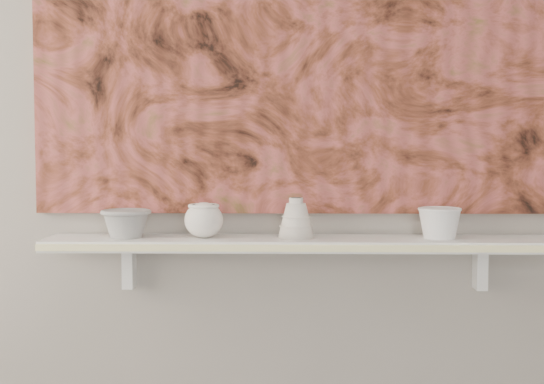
{
  "coord_description": "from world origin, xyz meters",
  "views": [
    {
      "loc": [
        -0.05,
        -0.52,
        1.19
      ],
      "look_at": [
        -0.09,
        1.49,
        1.06
      ],
      "focal_mm": 50.0,
      "sensor_mm": 36.0,
      "label": 1
    }
  ],
  "objects_px": {
    "painting": "(304,14)",
    "bowl_grey": "(126,223)",
    "cup_cream": "(204,220)",
    "shelf": "(304,244)",
    "bowl_white": "(440,223)",
    "bell_vessel": "(296,218)"
  },
  "relations": [
    {
      "from": "painting",
      "to": "bowl_grey",
      "type": "height_order",
      "value": "painting"
    },
    {
      "from": "bowl_grey",
      "to": "cup_cream",
      "type": "height_order",
      "value": "cup_cream"
    },
    {
      "from": "shelf",
      "to": "painting",
      "type": "relative_size",
      "value": 0.93
    },
    {
      "from": "bowl_grey",
      "to": "bowl_white",
      "type": "relative_size",
      "value": 1.17
    },
    {
      "from": "painting",
      "to": "bowl_white",
      "type": "bearing_deg",
      "value": -12.51
    },
    {
      "from": "cup_cream",
      "to": "bowl_white",
      "type": "relative_size",
      "value": 0.9
    },
    {
      "from": "bell_vessel",
      "to": "bowl_white",
      "type": "relative_size",
      "value": 0.94
    },
    {
      "from": "painting",
      "to": "cup_cream",
      "type": "relative_size",
      "value": 14.32
    },
    {
      "from": "bell_vessel",
      "to": "bowl_white",
      "type": "bearing_deg",
      "value": 0.0
    },
    {
      "from": "cup_cream",
      "to": "bell_vessel",
      "type": "relative_size",
      "value": 0.96
    },
    {
      "from": "bell_vessel",
      "to": "shelf",
      "type": "bearing_deg",
      "value": 0.0
    },
    {
      "from": "bowl_grey",
      "to": "bell_vessel",
      "type": "bearing_deg",
      "value": 0.0
    },
    {
      "from": "bowl_grey",
      "to": "bell_vessel",
      "type": "relative_size",
      "value": 1.25
    },
    {
      "from": "painting",
      "to": "bowl_white",
      "type": "xyz_separation_m",
      "value": [
        0.36,
        -0.08,
        -0.57
      ]
    },
    {
      "from": "shelf",
      "to": "bell_vessel",
      "type": "relative_size",
      "value": 12.78
    },
    {
      "from": "shelf",
      "to": "painting",
      "type": "distance_m",
      "value": 0.63
    },
    {
      "from": "shelf",
      "to": "cup_cream",
      "type": "bearing_deg",
      "value": 180.0
    },
    {
      "from": "shelf",
      "to": "bowl_white",
      "type": "relative_size",
      "value": 12.05
    },
    {
      "from": "cup_cream",
      "to": "bell_vessel",
      "type": "bearing_deg",
      "value": 0.0
    },
    {
      "from": "painting",
      "to": "bell_vessel",
      "type": "bearing_deg",
      "value": -105.67
    },
    {
      "from": "bowl_grey",
      "to": "cup_cream",
      "type": "relative_size",
      "value": 1.3
    },
    {
      "from": "cup_cream",
      "to": "bowl_white",
      "type": "bearing_deg",
      "value": 0.0
    }
  ]
}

